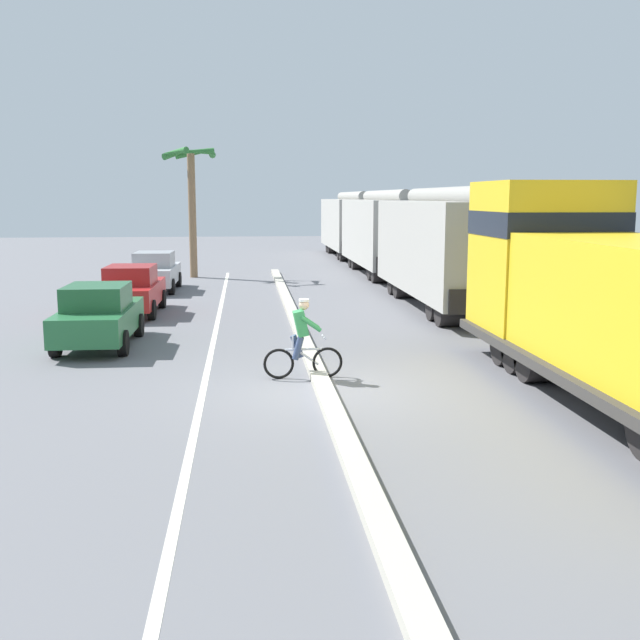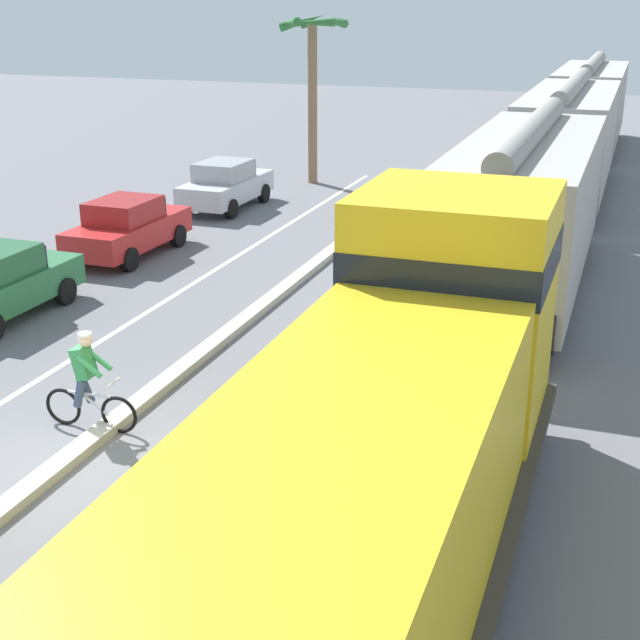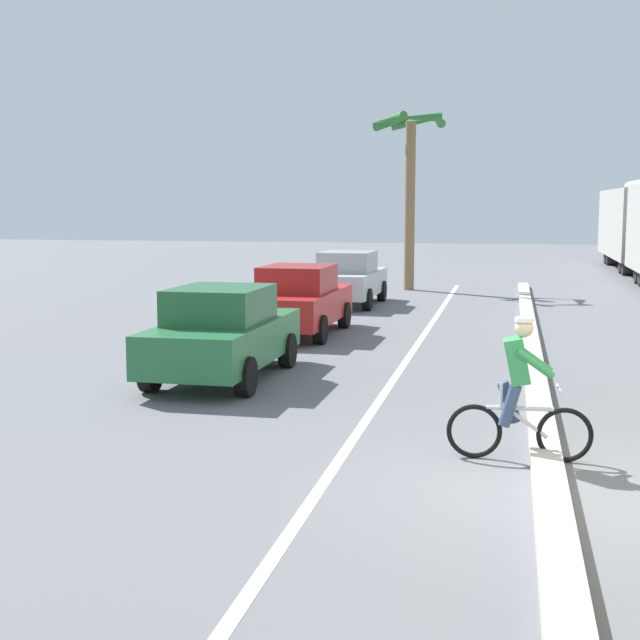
{
  "view_description": "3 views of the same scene",
  "coord_description": "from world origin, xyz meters",
  "px_view_note": "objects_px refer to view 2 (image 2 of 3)",
  "views": [
    {
      "loc": [
        -1.52,
        -14.5,
        3.84
      ],
      "look_at": [
        0.22,
        2.75,
        0.99
      ],
      "focal_mm": 42.0,
      "sensor_mm": 36.0,
      "label": 1
    },
    {
      "loc": [
        7.77,
        -10.25,
        6.83
      ],
      "look_at": [
        3.2,
        2.62,
        1.84
      ],
      "focal_mm": 50.0,
      "sensor_mm": 36.0,
      "label": 2
    },
    {
      "loc": [
        -0.46,
        -9.46,
        3.03
      ],
      "look_at": [
        -4.0,
        7.02,
        0.83
      ],
      "focal_mm": 50.0,
      "sensor_mm": 36.0,
      "label": 3
    }
  ],
  "objects_px": {
    "locomotive": "(388,452)",
    "cyclist": "(87,384)",
    "hopper_car_middle": "(568,139)",
    "parked_car_red": "(128,227)",
    "palm_tree_near": "(312,60)",
    "hopper_car_lead": "(525,209)",
    "hopper_car_trailing": "(590,104)",
    "parked_car_silver": "(226,185)"
  },
  "relations": [
    {
      "from": "cyclist",
      "to": "parked_car_silver",
      "type": "bearing_deg",
      "value": 107.31
    },
    {
      "from": "hopper_car_lead",
      "to": "hopper_car_middle",
      "type": "relative_size",
      "value": 1.0
    },
    {
      "from": "hopper_car_middle",
      "to": "hopper_car_trailing",
      "type": "relative_size",
      "value": 1.0
    },
    {
      "from": "hopper_car_lead",
      "to": "parked_car_silver",
      "type": "bearing_deg",
      "value": 150.95
    },
    {
      "from": "palm_tree_near",
      "to": "parked_car_red",
      "type": "bearing_deg",
      "value": -96.28
    },
    {
      "from": "locomotive",
      "to": "hopper_car_trailing",
      "type": "xyz_separation_m",
      "value": [
        0.0,
        35.36,
        0.28
      ]
    },
    {
      "from": "locomotive",
      "to": "hopper_car_middle",
      "type": "xyz_separation_m",
      "value": [
        0.0,
        23.76,
        0.28
      ]
    },
    {
      "from": "cyclist",
      "to": "palm_tree_near",
      "type": "bearing_deg",
      "value": 99.94
    },
    {
      "from": "parked_car_silver",
      "to": "palm_tree_near",
      "type": "bearing_deg",
      "value": 76.67
    },
    {
      "from": "palm_tree_near",
      "to": "hopper_car_middle",
      "type": "bearing_deg",
      "value": 2.91
    },
    {
      "from": "locomotive",
      "to": "cyclist",
      "type": "bearing_deg",
      "value": 157.76
    },
    {
      "from": "parked_car_red",
      "to": "parked_car_silver",
      "type": "height_order",
      "value": "same"
    },
    {
      "from": "hopper_car_middle",
      "to": "cyclist",
      "type": "xyz_separation_m",
      "value": [
        -5.75,
        -21.4,
        -1.26
      ]
    },
    {
      "from": "parked_car_silver",
      "to": "cyclist",
      "type": "relative_size",
      "value": 2.47
    },
    {
      "from": "hopper_car_trailing",
      "to": "palm_tree_near",
      "type": "relative_size",
      "value": 1.69
    },
    {
      "from": "locomotive",
      "to": "parked_car_red",
      "type": "relative_size",
      "value": 2.75
    },
    {
      "from": "cyclist",
      "to": "hopper_car_middle",
      "type": "bearing_deg",
      "value": 74.96
    },
    {
      "from": "locomotive",
      "to": "palm_tree_near",
      "type": "bearing_deg",
      "value": 112.03
    },
    {
      "from": "parked_car_silver",
      "to": "palm_tree_near",
      "type": "distance_m",
      "value": 6.53
    },
    {
      "from": "hopper_car_middle",
      "to": "parked_car_red",
      "type": "distance_m",
      "value": 16.08
    },
    {
      "from": "hopper_car_middle",
      "to": "locomotive",
      "type": "bearing_deg",
      "value": -90.0
    },
    {
      "from": "hopper_car_lead",
      "to": "cyclist",
      "type": "relative_size",
      "value": 6.18
    },
    {
      "from": "palm_tree_near",
      "to": "locomotive",
      "type": "bearing_deg",
      "value": -67.97
    },
    {
      "from": "hopper_car_middle",
      "to": "palm_tree_near",
      "type": "distance_m",
      "value": 9.75
    },
    {
      "from": "parked_car_red",
      "to": "cyclist",
      "type": "relative_size",
      "value": 2.47
    },
    {
      "from": "parked_car_red",
      "to": "parked_car_silver",
      "type": "relative_size",
      "value": 1.0
    },
    {
      "from": "hopper_car_trailing",
      "to": "cyclist",
      "type": "height_order",
      "value": "hopper_car_trailing"
    },
    {
      "from": "hopper_car_lead",
      "to": "parked_car_silver",
      "type": "height_order",
      "value": "hopper_car_lead"
    },
    {
      "from": "parked_car_red",
      "to": "parked_car_silver",
      "type": "bearing_deg",
      "value": 89.72
    },
    {
      "from": "parked_car_red",
      "to": "palm_tree_near",
      "type": "xyz_separation_m",
      "value": [
        1.26,
        11.47,
        3.76
      ]
    },
    {
      "from": "hopper_car_lead",
      "to": "parked_car_red",
      "type": "distance_m",
      "value": 10.76
    },
    {
      "from": "hopper_car_trailing",
      "to": "parked_car_silver",
      "type": "bearing_deg",
      "value": -121.64
    },
    {
      "from": "locomotive",
      "to": "hopper_car_trailing",
      "type": "height_order",
      "value": "locomotive"
    },
    {
      "from": "hopper_car_middle",
      "to": "parked_car_red",
      "type": "height_order",
      "value": "hopper_car_middle"
    },
    {
      "from": "parked_car_red",
      "to": "cyclist",
      "type": "bearing_deg",
      "value": -62.45
    },
    {
      "from": "cyclist",
      "to": "palm_tree_near",
      "type": "relative_size",
      "value": 0.27
    },
    {
      "from": "hopper_car_middle",
      "to": "parked_car_silver",
      "type": "relative_size",
      "value": 2.51
    },
    {
      "from": "locomotive",
      "to": "hopper_car_lead",
      "type": "bearing_deg",
      "value": 90.0
    },
    {
      "from": "locomotive",
      "to": "hopper_car_middle",
      "type": "relative_size",
      "value": 1.1
    },
    {
      "from": "locomotive",
      "to": "hopper_car_lead",
      "type": "distance_m",
      "value": 12.16
    },
    {
      "from": "hopper_car_trailing",
      "to": "parked_car_red",
      "type": "distance_m",
      "value": 25.89
    },
    {
      "from": "locomotive",
      "to": "hopper_car_lead",
      "type": "height_order",
      "value": "locomotive"
    }
  ]
}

